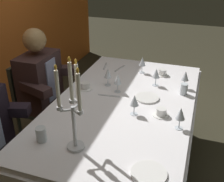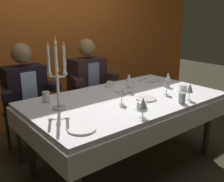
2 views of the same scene
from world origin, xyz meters
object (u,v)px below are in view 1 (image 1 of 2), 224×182
Objects in this scene: wine_glass_4 at (156,74)px; water_tumbler_1 at (184,89)px; wine_glass_0 at (134,101)px; seated_diner_1 at (39,81)px; dinner_plate_1 at (147,98)px; wine_glass_5 at (143,62)px; wine_glass_6 at (118,80)px; candelabra at (73,110)px; coffee_cup_2 at (161,112)px; wine_glass_1 at (108,74)px; wine_glass_3 at (185,76)px; dining_table at (123,114)px; coffee_cup_1 at (85,86)px; wine_glass_2 at (180,114)px; water_tumbler_0 at (41,134)px; coffee_cup_0 at (162,73)px; dinner_plate_0 at (149,173)px.

water_tumbler_1 is at bearing -110.04° from wine_glass_4.
seated_diner_1 is at bearing 73.56° from wine_glass_0.
wine_glass_4 is at bearing -3.76° from dinner_plate_1.
dinner_plate_1 is 0.30m from wine_glass_0.
wine_glass_0 is 0.80m from wine_glass_5.
wine_glass_6 is 0.13× the size of seated_diner_1.
wine_glass_4 is (0.55, -0.06, 0.00)m from wine_glass_0.
candelabra reaches higher than coffee_cup_2.
wine_glass_5 is 1.00× the size of wine_glass_6.
wine_glass_1 is 0.44m from wine_glass_4.
wine_glass_3 and wine_glass_4 have the same top height.
wine_glass_3 is at bearing -46.39° from dining_table.
wine_glass_5 reaches higher than coffee_cup_1.
water_tumbler_1 is 0.86m from coffee_cup_1.
coffee_cup_1 is (-0.27, 0.58, -0.09)m from wine_glass_4.
wine_glass_6 is at bearing 115.88° from wine_glass_3.
wine_glass_4 is 1.00× the size of wine_glass_6.
wine_glass_6 is (0.04, 0.27, 0.11)m from dinner_plate_1.
wine_glass_0 is 0.54m from wine_glass_1.
wine_glass_0 is 1.00× the size of wine_glass_6.
seated_diner_1 is (-0.15, 1.33, -0.05)m from water_tumbler_1.
wine_glass_2 is 0.94m from water_tumbler_0.
seated_diner_1 reaches higher than wine_glass_4.
dinner_plate_1 is at bearing -34.00° from water_tumbler_0.
wine_glass_2 is at bearing -62.63° from water_tumbler_0.
wine_glass_0 is 0.22m from coffee_cup_2.
wine_glass_2 is at bearing -124.11° from wine_glass_6.
wine_glass_3 is 0.14m from water_tumbler_1.
wine_glass_4 is at bearing -64.76° from coffee_cup_1.
wine_glass_3 is 1.24× the size of coffee_cup_0.
coffee_cup_2 is at bearing -123.02° from wine_glass_1.
water_tumbler_0 is at bearing 164.32° from wine_glass_5.
dinner_plate_0 is 0.73m from water_tumbler_0.
wine_glass_4 reaches higher than coffee_cup_1.
water_tumbler_0 is (-0.43, 0.83, -0.06)m from wine_glass_2.
candelabra reaches higher than wine_glass_5.
candelabra is 1.14m from seated_diner_1.
wine_glass_1 is 1.24× the size of coffee_cup_2.
wine_glass_4 is 1.00× the size of wine_glass_5.
dining_table is at bearing -106.76° from coffee_cup_1.
seated_diner_1 is (0.14, 0.89, 0.11)m from dining_table.
dining_table is 0.31m from wine_glass_0.
wine_glass_2 reaches higher than coffee_cup_2.
wine_glass_3 reaches higher than coffee_cup_0.
dinner_plate_0 is 1.01m from wine_glass_6.
dining_table is 0.90m from seated_diner_1.
water_tumbler_1 is (0.04, -0.67, -0.07)m from wine_glass_1.
dinner_plate_0 is 1.02× the size of dinner_plate_1.
dinner_plate_0 is 1.25× the size of wine_glass_5.
coffee_cup_1 is (-0.52, 0.60, 0.00)m from coffee_cup_0.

